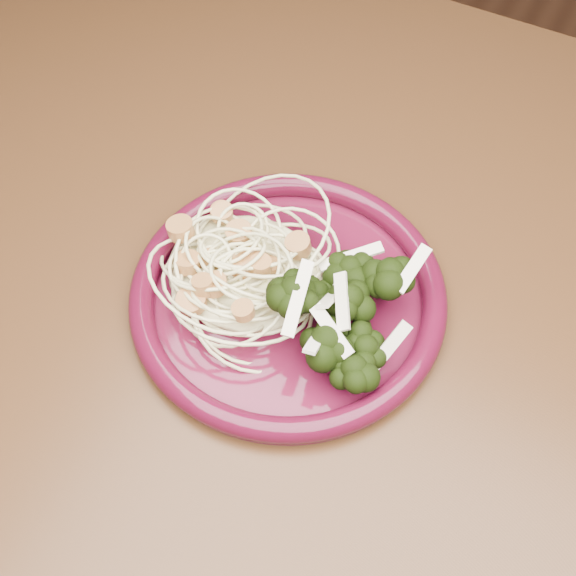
{
  "coord_description": "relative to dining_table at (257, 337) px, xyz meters",
  "views": [
    {
      "loc": [
        0.19,
        -0.32,
        1.27
      ],
      "look_at": [
        0.04,
        -0.01,
        0.77
      ],
      "focal_mm": 50.0,
      "sensor_mm": 36.0,
      "label": 1
    }
  ],
  "objects": [
    {
      "name": "dining_table",
      "position": [
        0.0,
        0.0,
        0.0
      ],
      "size": [
        1.2,
        0.8,
        0.75
      ],
      "color": "#472814",
      "rests_on": "ground"
    },
    {
      "name": "dinner_plate",
      "position": [
        0.04,
        -0.01,
        0.11
      ],
      "size": [
        0.27,
        0.27,
        0.02
      ],
      "rotation": [
        0.0,
        0.0,
        -0.11
      ],
      "color": "#4B0C21",
      "rests_on": "dining_table"
    },
    {
      "name": "spaghetti_pile",
      "position": [
        -0.0,
        -0.01,
        0.12
      ],
      "size": [
        0.14,
        0.12,
        0.03
      ],
      "primitive_type": "ellipsoid",
      "rotation": [
        0.0,
        0.0,
        -0.11
      ],
      "color": "beige",
      "rests_on": "dinner_plate"
    },
    {
      "name": "scallop_cluster",
      "position": [
        -0.0,
        -0.01,
        0.15
      ],
      "size": [
        0.12,
        0.12,
        0.04
      ],
      "primitive_type": null,
      "rotation": [
        0.0,
        0.0,
        -0.11
      ],
      "color": "#C5874A",
      "rests_on": "spaghetti_pile"
    },
    {
      "name": "broccoli_pile",
      "position": [
        0.09,
        -0.02,
        0.13
      ],
      "size": [
        0.09,
        0.14,
        0.05
      ],
      "primitive_type": "ellipsoid",
      "rotation": [
        0.0,
        0.0,
        -0.11
      ],
      "color": "black",
      "rests_on": "dinner_plate"
    },
    {
      "name": "onion_garnish",
      "position": [
        0.09,
        -0.02,
        0.16
      ],
      "size": [
        0.07,
        0.09,
        0.05
      ],
      "primitive_type": null,
      "rotation": [
        0.0,
        0.0,
        -0.11
      ],
      "color": "#F1E7CC",
      "rests_on": "broccoli_pile"
    }
  ]
}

